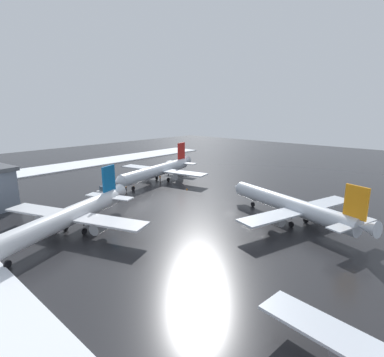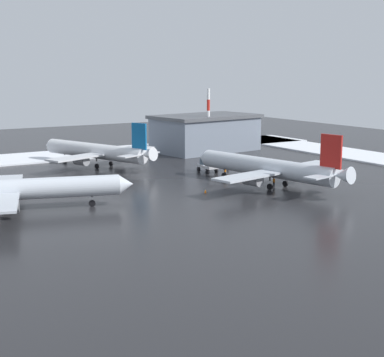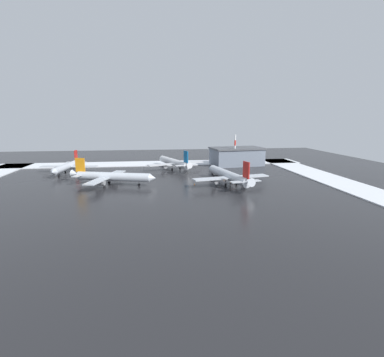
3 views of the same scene
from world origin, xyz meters
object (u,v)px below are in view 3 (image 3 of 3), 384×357
Objects in this scene: airplane_foreground_jet at (229,176)px; antenna_mast at (235,151)px; cargo_hangar at (237,156)px; pushback_tug at (215,172)px; ground_crew_near_tug at (225,174)px; airplane_distant_tail at (174,162)px; airplane_parked_starboard at (111,177)px; airplane_parked_portside at (67,166)px; ground_crew_by_nose_gear at (219,176)px; traffic_cone_near_nose at (224,179)px; traffic_cone_mid_line at (194,184)px; ground_crew_beside_wing at (230,183)px.

antenna_mast reaches higher than airplane_foreground_jet.
pushback_tug is at bearing 49.83° from cargo_hangar.
airplane_distant_tail is at bearing -103.16° from ground_crew_near_tug.
airplane_parked_starboard is at bearing 107.78° from pushback_tug.
airplane_parked_portside is at bearing -71.93° from ground_crew_near_tug.
ground_crew_near_tug is at bearing 125.69° from ground_crew_by_nose_gear.
cargo_hangar is (-55.61, -38.47, 1.37)m from airplane_parked_starboard.
ground_crew_by_nose_gear is at bearing 27.39° from airplane_parked_starboard.
traffic_cone_near_nose is 1.00× the size of traffic_cone_mid_line.
cargo_hangar is 49.92m from traffic_cone_mid_line.
airplane_parked_portside is 62.75m from pushback_tug.
ground_crew_near_tug is 8.12m from traffic_cone_near_nose.
ground_crew_beside_wing is at bearing 63.80° from cargo_hangar.
airplane_distant_tail is 29.79m from antenna_mast.
pushback_tug is 2.70× the size of ground_crew_near_tug.
airplane_foreground_jet is 45.53m from cargo_hangar.
airplane_parked_portside is 16.96× the size of ground_crew_by_nose_gear.
pushback_tug reaches higher than ground_crew_beside_wing.
traffic_cone_mid_line is at bearing -85.72° from ground_crew_beside_wing.
airplane_parked_starboard reaches higher than airplane_parked_portside.
cargo_hangar is 37.86m from traffic_cone_near_nose.
ground_crew_near_tug is at bearing -20.96° from airplane_foreground_jet.
ground_crew_near_tug reaches higher than traffic_cone_near_nose.
ground_crew_near_tug is 25.27m from antenna_mast.
cargo_hangar is at bearing -122.73° from traffic_cone_mid_line.
pushback_tug is at bearing 168.78° from ground_crew_by_nose_gear.
cargo_hangar is (-16.10, -25.50, 3.16)m from pushback_tug.
traffic_cone_mid_line is (11.10, 10.53, -0.70)m from ground_crew_by_nose_gear.
traffic_cone_near_nose is at bearing -149.85° from traffic_cone_mid_line.
ground_crew_beside_wing is at bearing -171.35° from airplane_foreground_jet.
airplane_foreground_jet is at bearing 71.75° from antenna_mast.
ground_crew_by_nose_gear is at bearing 63.09° from antenna_mast.
ground_crew_by_nose_gear is 0.11× the size of antenna_mast.
airplane_distant_tail is at bearing -160.14° from ground_crew_by_nose_gear.
airplane_parked_portside is 78.27m from cargo_hangar.
airplane_parked_portside reaches higher than ground_crew_near_tug.
traffic_cone_near_nose is (0.03, -9.29, -0.70)m from ground_crew_beside_wing.
antenna_mast is (-53.34, -33.78, 4.56)m from airplane_parked_starboard.
ground_crew_near_tug is at bearing -173.94° from ground_crew_beside_wing.
ground_crew_beside_wing is (-41.06, 5.51, -2.10)m from airplane_parked_starboard.
antenna_mast is at bearing -29.44° from airplane_foreground_jet.
ground_crew_by_nose_gear reaches higher than traffic_cone_near_nose.
antenna_mast is (-75.06, -7.21, 4.79)m from airplane_parked_portside.
antenna_mast is 0.57× the size of cargo_hangar.
antenna_mast is at bearing -34.00° from pushback_tug.
airplane_distant_tail is 31.67m from traffic_cone_near_nose.
ground_crew_by_nose_gear is at bearing -70.34° from traffic_cone_near_nose.
ground_crew_beside_wing is 46.46m from cargo_hangar.
traffic_cone_mid_line is at bearing -60.78° from ground_crew_by_nose_gear.
airplane_parked_starboard reaches higher than traffic_cone_mid_line.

